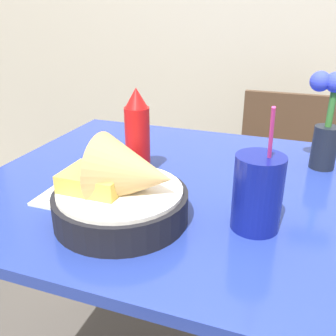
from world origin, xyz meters
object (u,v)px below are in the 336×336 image
at_px(chair_far_window, 281,174).
at_px(food_basket, 125,192).
at_px(drink_cup, 257,195).
at_px(flower_vase, 329,119).
at_px(ketchup_bottle, 137,134).

xyz_separation_m(chair_far_window, food_basket, (-0.26, -1.00, 0.34)).
distance_m(drink_cup, flower_vase, 0.39).
height_order(food_basket, flower_vase, flower_vase).
bearing_deg(drink_cup, flower_vase, 70.54).
xyz_separation_m(chair_far_window, ketchup_bottle, (-0.33, -0.78, 0.39)).
bearing_deg(ketchup_bottle, flower_vase, 24.11).
bearing_deg(chair_far_window, flower_vase, -78.92).
distance_m(food_basket, flower_vase, 0.57).
relative_size(ketchup_bottle, drink_cup, 0.89).
relative_size(drink_cup, flower_vase, 0.99).
relative_size(chair_far_window, flower_vase, 3.30).
relative_size(food_basket, flower_vase, 1.07).
relative_size(food_basket, ketchup_bottle, 1.22).
distance_m(ketchup_bottle, drink_cup, 0.36).
height_order(ketchup_bottle, drink_cup, drink_cup).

